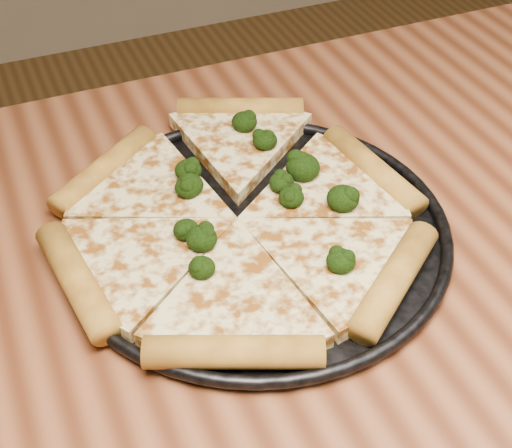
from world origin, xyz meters
name	(u,v)px	position (x,y,z in m)	size (l,w,h in m)	color
dining_table	(345,395)	(0.00, 0.00, 0.66)	(1.20, 0.90, 0.75)	brown
pizza_pan	(256,231)	(-0.03, 0.13, 0.76)	(0.36, 0.36, 0.02)	black
pizza	(238,216)	(-0.04, 0.15, 0.77)	(0.35, 0.39, 0.03)	#E1D18A
broccoli_florets	(257,189)	(-0.02, 0.17, 0.78)	(0.18, 0.25, 0.03)	black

